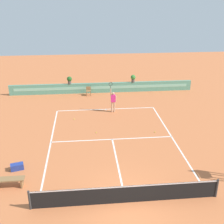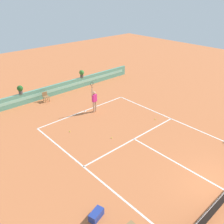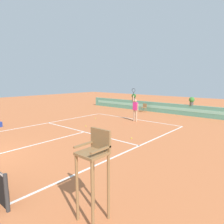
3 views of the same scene
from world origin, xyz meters
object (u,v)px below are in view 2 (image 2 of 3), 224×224
Objects in this scene: tennis_player at (94,100)px; tennis_ball_by_sideline at (155,119)px; potted_plant_left at (20,89)px; tennis_ball_near_baseline at (70,131)px; tennis_ball_mid_court at (112,138)px; potted_plant_right at (82,73)px; ball_kid_chair at (46,96)px; gear_bag at (96,215)px.

tennis_player is 4.94m from tennis_ball_by_sideline.
potted_plant_left is at bearing 124.19° from tennis_ball_by_sideline.
tennis_player reaches higher than tennis_ball_by_sideline.
tennis_ball_near_baseline is 3.00m from tennis_ball_mid_court.
tennis_ball_mid_court is 0.09× the size of potted_plant_left.
tennis_ball_by_sideline is 9.36m from potted_plant_right.
ball_kid_chair is 12.50× the size of tennis_ball_by_sideline.
tennis_player is 4.21m from tennis_ball_mid_court.
ball_kid_chair is 8.21m from tennis_ball_mid_court.
ball_kid_chair is 1.21× the size of gear_bag.
tennis_player is at bearing 122.06° from tennis_ball_by_sideline.
potted_plant_right reaches higher than tennis_ball_mid_court.
gear_bag is 7.31m from tennis_ball_near_baseline.
tennis_player is at bearing -66.52° from ball_kid_chair.
tennis_ball_mid_court is 1.00× the size of tennis_ball_by_sideline.
gear_bag is 0.27× the size of tennis_player.
potted_plant_right is (-0.04, 9.26, 1.38)m from tennis_ball_by_sideline.
tennis_ball_mid_court is at bearing 175.38° from tennis_ball_by_sideline.
ball_kid_chair is 5.82m from tennis_ball_near_baseline.
potted_plant_right is (4.11, 8.93, 1.38)m from tennis_ball_mid_court.
potted_plant_left reaches higher than ball_kid_chair.
tennis_ball_mid_court is at bearing 41.74° from gear_bag.
potted_plant_left is (-6.25, 0.00, 0.00)m from potted_plant_right.
tennis_ball_by_sideline is at bearing -55.81° from potted_plant_left.
potted_plant_left is at bearing 79.20° from gear_bag.
potted_plant_right is (8.74, 13.05, 1.23)m from gear_bag.
tennis_player is 6.37m from potted_plant_left.
potted_plant_right is at bearing 90.27° from tennis_ball_by_sideline.
tennis_player reaches higher than ball_kid_chair.
tennis_ball_near_baseline and tennis_ball_by_sideline have the same top height.
tennis_ball_by_sideline is at bearing -62.23° from ball_kid_chair.
tennis_ball_near_baseline is 0.09× the size of potted_plant_left.
potted_plant_left is (-0.52, 6.39, 1.38)m from tennis_ball_near_baseline.
tennis_ball_mid_court is at bearing -114.74° from potted_plant_right.
tennis_ball_near_baseline is 6.56m from potted_plant_left.
potted_plant_right is 6.25m from potted_plant_left.
tennis_player is at bearing -54.19° from potted_plant_left.
tennis_player is 5.76m from potted_plant_right.
gear_bag is 10.29× the size of tennis_ball_by_sideline.
tennis_ball_near_baseline and tennis_ball_mid_court have the same top height.
potted_plant_right is (2.52, 5.16, 0.36)m from tennis_player.
tennis_player reaches higher than tennis_ball_mid_court.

